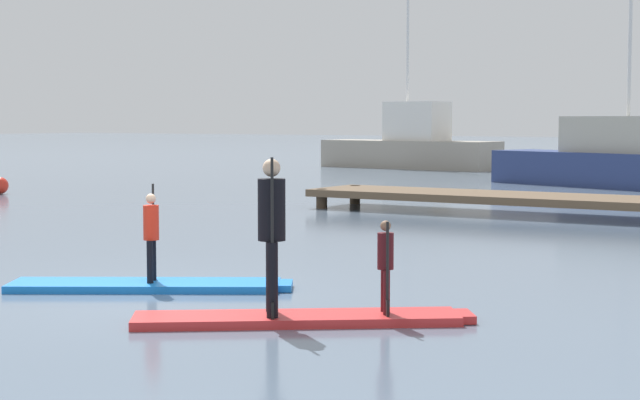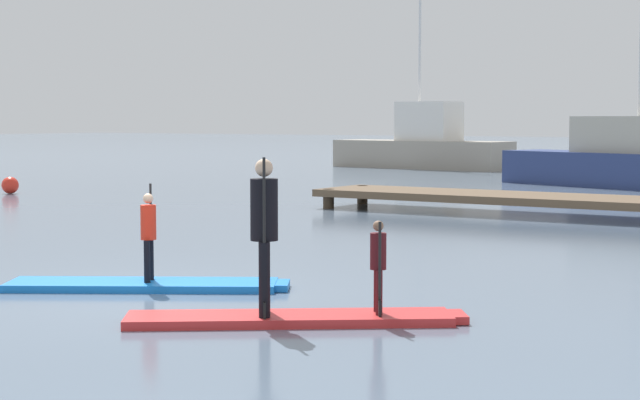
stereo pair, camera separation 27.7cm
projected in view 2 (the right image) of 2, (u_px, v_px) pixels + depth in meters
ground_plane at (146, 296)px, 13.30m from camera, size 240.00×240.00×0.00m
paddleboard_near at (148, 285)px, 13.88m from camera, size 3.57×2.57×0.10m
paddler_child_solo at (149, 232)px, 13.84m from camera, size 0.28×0.36×1.29m
paddleboard_far at (296, 319)px, 11.54m from camera, size 3.41×2.70×0.10m
paddler_adult at (264, 225)px, 11.43m from camera, size 0.42×0.46×1.75m
paddler_child_front at (378, 262)px, 11.53m from camera, size 0.27×0.32×1.04m
fishing_boat_green_midground at (608, 160)px, 35.01m from camera, size 7.46×4.41×6.60m
motor_boat_small_navy at (423, 146)px, 48.05m from camera, size 8.86×3.25×8.86m
floating_dock at (563, 200)px, 24.00m from camera, size 12.29×2.30×0.49m
mooring_buoy_near at (10, 185)px, 31.69m from camera, size 0.51×0.51×0.51m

